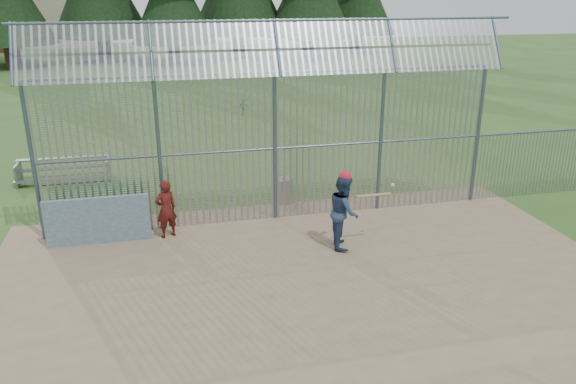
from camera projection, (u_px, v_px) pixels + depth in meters
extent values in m
plane|color=#2D511E|center=(309.00, 277.00, 12.37)|extent=(120.00, 120.00, 0.00)
cube|color=#756047|center=(315.00, 288.00, 11.91)|extent=(14.00, 10.00, 0.02)
cube|color=#38566B|center=(98.00, 221.00, 13.81)|extent=(2.50, 0.12, 1.20)
imported|color=navy|center=(344.00, 211.00, 13.55)|extent=(0.87, 1.01, 1.82)
imported|color=maroon|center=(166.00, 209.00, 14.12)|extent=(0.65, 0.54, 1.51)
imported|color=gray|center=(244.00, 107.00, 27.95)|extent=(0.52, 0.43, 0.83)
sphere|color=red|center=(345.00, 177.00, 13.25)|extent=(0.29, 0.29, 0.29)
cylinder|color=#AA7F4C|center=(374.00, 195.00, 13.43)|extent=(0.85, 0.09, 0.07)
sphere|color=#AA7F4C|center=(357.00, 197.00, 13.33)|extent=(0.09, 0.09, 0.09)
sphere|color=white|center=(393.00, 185.00, 13.59)|extent=(0.09, 0.09, 0.09)
cylinder|color=gray|center=(284.00, 191.00, 16.61)|extent=(0.52, 0.52, 0.70)
cylinder|color=#9EA0A5|center=(284.00, 179.00, 16.48)|extent=(0.56, 0.56, 0.05)
sphere|color=#9EA0A5|center=(284.00, 178.00, 16.47)|extent=(0.10, 0.10, 0.10)
cube|color=gray|center=(64.00, 179.00, 18.16)|extent=(3.00, 0.25, 0.05)
cube|color=slate|center=(64.00, 168.00, 18.39)|extent=(3.00, 0.25, 0.05)
cube|color=slate|center=(64.00, 158.00, 18.62)|extent=(3.00, 0.25, 0.05)
cube|color=slate|center=(19.00, 174.00, 18.12)|extent=(0.06, 0.90, 0.70)
cube|color=gray|center=(109.00, 168.00, 18.73)|extent=(0.06, 0.90, 0.70)
cylinder|color=#47566B|center=(33.00, 164.00, 13.58)|extent=(0.10, 0.10, 4.00)
cylinder|color=#47566B|center=(160.00, 156.00, 14.24)|extent=(0.10, 0.10, 4.00)
cylinder|color=#47566B|center=(275.00, 149.00, 14.89)|extent=(0.10, 0.10, 4.00)
cylinder|color=#47566B|center=(381.00, 142.00, 15.54)|extent=(0.10, 0.10, 4.00)
cylinder|color=#47566B|center=(478.00, 136.00, 16.20)|extent=(0.10, 0.10, 4.00)
cylinder|color=#47566B|center=(274.00, 72.00, 14.21)|extent=(12.00, 0.07, 0.07)
cylinder|color=#47566B|center=(275.00, 149.00, 14.89)|extent=(12.00, 0.06, 0.06)
cube|color=gray|center=(275.00, 149.00, 14.89)|extent=(12.00, 0.02, 4.00)
cube|color=gray|center=(277.00, 47.00, 13.64)|extent=(12.00, 0.77, 1.31)
cylinder|color=#47566B|center=(474.00, 169.00, 16.54)|extent=(0.08, 0.08, 2.00)
cylinder|color=#332319|center=(11.00, 47.00, 45.37)|extent=(1.19, 1.19, 3.06)
cylinder|color=#332319|center=(104.00, 40.00, 49.57)|extent=(1.33, 1.33, 3.42)
cylinder|color=#332319|center=(175.00, 46.00, 47.32)|extent=(1.12, 1.12, 2.88)
cylinder|color=#332319|center=(240.00, 37.00, 51.24)|extent=(1.40, 1.40, 3.60)
cylinder|color=#332319|center=(309.00, 40.00, 50.78)|extent=(1.26, 1.26, 3.24)
cylinder|color=#332319|center=(356.00, 36.00, 55.78)|extent=(1.19, 1.19, 3.06)
cube|color=#B2A58C|center=(64.00, 17.00, 61.76)|extent=(8.00, 7.00, 6.00)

